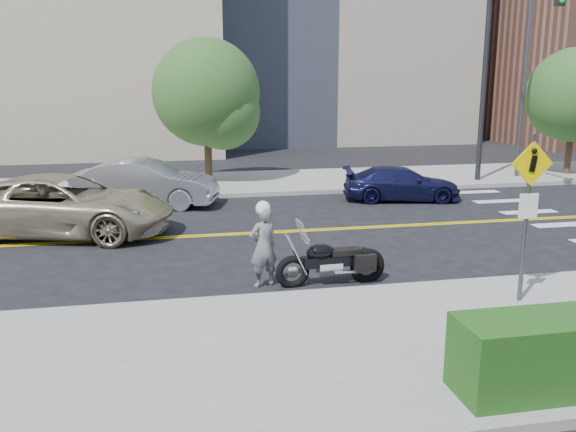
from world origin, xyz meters
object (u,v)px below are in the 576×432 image
(motorcyclist, at_px, (263,244))
(suv, at_px, (63,205))
(pedestrian_sign, at_px, (528,203))
(parked_car_blue, at_px, (402,184))
(parked_car_silver, at_px, (145,183))
(motorcycle, at_px, (332,252))

(motorcyclist, xyz_separation_m, suv, (-4.52, 5.05, -0.07))
(motorcyclist, bearing_deg, pedestrian_sign, 136.17)
(motorcyclist, height_order, parked_car_blue, motorcyclist)
(suv, distance_m, parked_car_silver, 3.91)
(pedestrian_sign, bearing_deg, motorcyclist, 154.17)
(motorcycle, relative_size, parked_car_silver, 0.48)
(motorcyclist, height_order, motorcycle, motorcyclist)
(parked_car_silver, bearing_deg, pedestrian_sign, -131.61)
(motorcycle, distance_m, parked_car_silver, 9.38)
(motorcycle, bearing_deg, parked_car_silver, 111.51)
(motorcyclist, bearing_deg, motorcycle, 156.53)
(suv, bearing_deg, motorcycle, -116.23)
(motorcyclist, distance_m, parked_car_silver, 8.77)
(motorcyclist, distance_m, parked_car_blue, 9.71)
(pedestrian_sign, bearing_deg, motorcycle, 146.47)
(motorcyclist, height_order, suv, motorcyclist)
(pedestrian_sign, height_order, parked_car_silver, pedestrian_sign)
(parked_car_silver, xyz_separation_m, parked_car_blue, (8.48, -0.75, -0.19))
(motorcyclist, relative_size, suv, 0.31)
(parked_car_blue, bearing_deg, suv, 114.75)
(parked_car_silver, relative_size, parked_car_blue, 1.18)
(suv, distance_m, parked_car_blue, 10.81)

